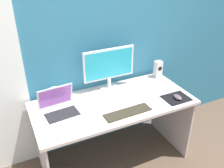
# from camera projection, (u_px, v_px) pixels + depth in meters

# --- Properties ---
(ground_plane) EXTENTS (8.00, 8.00, 0.00)m
(ground_plane) POSITION_uv_depth(u_px,v_px,m) (113.00, 158.00, 2.65)
(ground_plane) COLOR brown
(wall_back) EXTENTS (6.00, 0.04, 2.50)m
(wall_back) POSITION_uv_depth(u_px,v_px,m) (95.00, 34.00, 2.37)
(wall_back) COLOR teal
(wall_back) RESTS_ON ground_plane
(desk) EXTENTS (1.49, 0.69, 0.71)m
(desk) POSITION_uv_depth(u_px,v_px,m) (113.00, 114.00, 2.37)
(desk) COLOR beige
(desk) RESTS_ON ground_plane
(monitor) EXTENTS (0.53, 0.14, 0.42)m
(monitor) POSITION_uv_depth(u_px,v_px,m) (109.00, 66.00, 2.42)
(monitor) COLOR silver
(monitor) RESTS_ON desk
(speaker_right) EXTENTS (0.07, 0.07, 0.19)m
(speaker_right) POSITION_uv_depth(u_px,v_px,m) (158.00, 69.00, 2.71)
(speaker_right) COLOR silver
(speaker_right) RESTS_ON desk
(laptop) EXTENTS (0.34, 0.30, 0.22)m
(laptop) POSITION_uv_depth(u_px,v_px,m) (60.00, 108.00, 2.13)
(laptop) COLOR silver
(laptop) RESTS_ON desk
(fishbowl) EXTENTS (0.15, 0.15, 0.15)m
(fishbowl) POSITION_uv_depth(u_px,v_px,m) (55.00, 94.00, 2.29)
(fishbowl) COLOR silver
(fishbowl) RESTS_ON desk
(keyboard_external) EXTENTS (0.43, 0.13, 0.01)m
(keyboard_external) POSITION_uv_depth(u_px,v_px,m) (128.00, 112.00, 2.15)
(keyboard_external) COLOR #2E271B
(keyboard_external) RESTS_ON desk
(mousepad) EXTENTS (0.25, 0.20, 0.00)m
(mousepad) POSITION_uv_depth(u_px,v_px,m) (176.00, 98.00, 2.36)
(mousepad) COLOR black
(mousepad) RESTS_ON desk
(mouse) EXTENTS (0.06, 0.10, 0.04)m
(mouse) POSITION_uv_depth(u_px,v_px,m) (178.00, 97.00, 2.34)
(mouse) COLOR #56454B
(mouse) RESTS_ON mousepad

